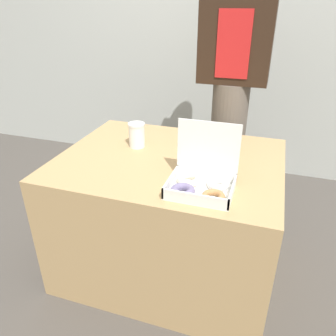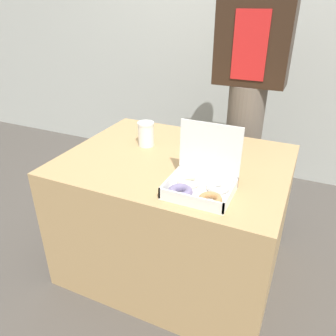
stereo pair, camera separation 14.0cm
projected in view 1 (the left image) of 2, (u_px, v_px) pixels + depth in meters
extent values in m
plane|color=#4C4742|center=(169.00, 262.00, 2.01)|extent=(14.00, 14.00, 0.00)
cube|color=#B2B7B2|center=(225.00, 18.00, 2.64)|extent=(10.00, 0.05, 2.60)
cube|color=tan|center=(169.00, 214.00, 1.85)|extent=(1.14, 0.89, 0.71)
cube|color=white|center=(200.00, 191.00, 1.39)|extent=(0.27, 0.22, 0.01)
cube|color=white|center=(171.00, 181.00, 1.42)|extent=(0.01, 0.22, 0.05)
cube|color=white|center=(232.00, 191.00, 1.34)|extent=(0.01, 0.22, 0.05)
cube|color=white|center=(195.00, 199.00, 1.29)|extent=(0.27, 0.01, 0.05)
cube|color=white|center=(206.00, 174.00, 1.47)|extent=(0.27, 0.01, 0.05)
cube|color=white|center=(208.00, 146.00, 1.42)|extent=(0.27, 0.02, 0.22)
torus|color=slate|center=(183.00, 191.00, 1.36)|extent=(0.15, 0.15, 0.03)
torus|color=silver|center=(189.00, 179.00, 1.44)|extent=(0.14, 0.14, 0.03)
torus|color=#B27F4C|center=(213.00, 197.00, 1.32)|extent=(0.11, 0.11, 0.03)
torus|color=white|center=(218.00, 184.00, 1.41)|extent=(0.12, 0.12, 0.03)
cylinder|color=white|center=(137.00, 136.00, 1.79)|extent=(0.09, 0.09, 0.12)
cylinder|color=white|center=(136.00, 124.00, 1.76)|extent=(0.09, 0.09, 0.01)
cylinder|color=#665B51|center=(226.00, 150.00, 2.33)|extent=(0.24, 0.24, 0.96)
cube|color=black|center=(237.00, 32.00, 1.98)|extent=(0.44, 0.20, 0.60)
cube|color=red|center=(233.00, 45.00, 1.92)|extent=(0.20, 0.01, 0.39)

